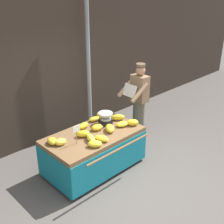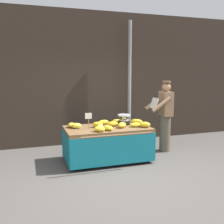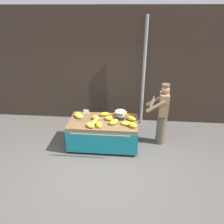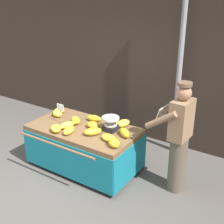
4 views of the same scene
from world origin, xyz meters
name	(u,v)px [view 4 (image 4 of 4)]	position (x,y,z in m)	size (l,w,h in m)	color
ground_plane	(49,197)	(0.00, 0.00, 0.00)	(60.00, 60.00, 0.00)	#514C47
back_wall	(138,49)	(0.00, 2.65, 1.75)	(16.00, 0.24, 3.51)	#332821
street_pole	(180,66)	(1.00, 2.31, 1.64)	(0.09, 0.09, 3.27)	gray
banana_cart	(84,138)	(-0.05, 0.96, 0.54)	(1.82, 1.20, 0.75)	brown
weighing_scale	(111,124)	(0.38, 1.10, 0.86)	(0.28, 0.28, 0.23)	black
price_sign	(60,109)	(-0.48, 0.89, 0.99)	(0.14, 0.01, 0.34)	#997A51
banana_bunch_0	(56,128)	(-0.33, 0.60, 0.80)	(0.16, 0.24, 0.11)	yellow
banana_bunch_1	(57,114)	(-0.71, 1.05, 0.80)	(0.14, 0.20, 0.12)	yellow
banana_bunch_2	(109,138)	(0.54, 0.80, 0.79)	(0.16, 0.25, 0.09)	yellow
banana_bunch_3	(93,125)	(0.09, 1.02, 0.80)	(0.16, 0.22, 0.11)	gold
banana_bunch_4	(124,133)	(0.67, 1.05, 0.81)	(0.12, 0.28, 0.12)	gold
banana_bunch_5	(94,118)	(-0.06, 1.25, 0.80)	(0.12, 0.26, 0.11)	gold
banana_bunch_6	(67,125)	(-0.26, 0.79, 0.80)	(0.12, 0.28, 0.11)	yellow
banana_bunch_7	(123,123)	(0.47, 1.34, 0.80)	(0.15, 0.26, 0.12)	yellow
banana_bunch_8	(114,143)	(0.71, 0.69, 0.81)	(0.15, 0.23, 0.12)	gold
banana_bunch_9	(93,131)	(0.23, 0.82, 0.80)	(0.16, 0.29, 0.11)	gold
banana_bunch_10	(75,120)	(-0.26, 1.00, 0.81)	(0.14, 0.23, 0.12)	gold
banana_bunch_11	(69,130)	(-0.12, 0.66, 0.79)	(0.14, 0.27, 0.10)	yellow
banana_bunch_12	(59,111)	(-0.79, 1.17, 0.80)	(0.16, 0.22, 0.10)	gold
banana_bunch_13	(114,122)	(0.30, 1.34, 0.79)	(0.13, 0.23, 0.09)	gold
vendor_person	(179,138)	(1.48, 1.21, 0.87)	(0.60, 0.54, 1.71)	brown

